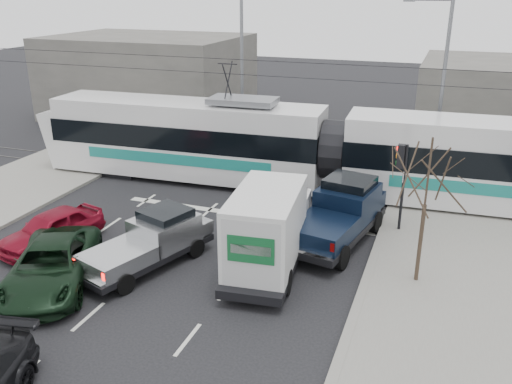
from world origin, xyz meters
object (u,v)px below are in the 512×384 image
(bare_tree, at_px, (428,179))
(navy_pickup, at_px, (341,213))
(silver_pickup, at_px, (153,240))
(traffic_signal, at_px, (401,169))
(tram, at_px, (333,151))
(street_lamp_near, at_px, (439,80))
(green_car, at_px, (52,265))
(box_truck, at_px, (269,228))
(red_car, at_px, (51,229))
(street_lamp_far, at_px, (239,64))

(bare_tree, relative_size, navy_pickup, 0.84)
(silver_pickup, relative_size, navy_pickup, 0.93)
(traffic_signal, height_order, silver_pickup, traffic_signal)
(bare_tree, relative_size, tram, 0.17)
(street_lamp_near, bearing_deg, bare_tree, -88.58)
(silver_pickup, height_order, green_car, silver_pickup)
(green_car, bearing_deg, box_truck, 5.19)
(green_car, xyz_separation_m, red_car, (-2.01, 2.42, -0.03))
(tram, relative_size, box_truck, 4.62)
(box_truck, relative_size, navy_pickup, 1.07)
(bare_tree, relative_size, silver_pickup, 0.90)
(street_lamp_far, xyz_separation_m, green_car, (0.25, -17.81, -4.36))
(tram, xyz_separation_m, silver_pickup, (-4.50, -9.32, -1.18))
(green_car, bearing_deg, traffic_signal, 14.09)
(red_car, bearing_deg, green_car, -35.56)
(green_car, distance_m, red_car, 3.14)
(box_truck, bearing_deg, red_car, -177.64)
(traffic_signal, relative_size, green_car, 0.67)
(traffic_signal, xyz_separation_m, tram, (-3.49, 3.53, -0.61))
(bare_tree, height_order, green_car, bare_tree)
(street_lamp_far, distance_m, red_car, 16.10)
(box_truck, bearing_deg, silver_pickup, -170.04)
(tram, bearing_deg, box_truck, -96.07)
(box_truck, bearing_deg, green_car, -156.45)
(traffic_signal, relative_size, street_lamp_near, 0.40)
(street_lamp_far, bearing_deg, navy_pickup, -51.95)
(bare_tree, bearing_deg, traffic_signal, 105.76)
(tram, height_order, box_truck, tram)
(street_lamp_near, xyz_separation_m, navy_pickup, (-2.85, -9.04, -3.93))
(traffic_signal, height_order, navy_pickup, traffic_signal)
(street_lamp_far, bearing_deg, bare_tree, -48.88)
(red_car, bearing_deg, traffic_signal, 40.16)
(tram, bearing_deg, silver_pickup, -118.60)
(tram, xyz_separation_m, red_car, (-8.93, -9.42, -1.41))
(box_truck, bearing_deg, tram, 80.61)
(bare_tree, xyz_separation_m, tram, (-4.62, 7.53, -1.66))
(tram, relative_size, silver_pickup, 5.34)
(street_lamp_far, relative_size, navy_pickup, 1.51)
(traffic_signal, xyz_separation_m, silver_pickup, (-7.99, -5.79, -1.79))
(red_car, bearing_deg, silver_pickup, 16.07)
(box_truck, distance_m, green_car, 7.48)
(bare_tree, xyz_separation_m, street_lamp_near, (-0.29, 11.50, 1.32))
(silver_pickup, distance_m, navy_pickup, 7.34)
(street_lamp_near, bearing_deg, box_truck, -111.57)
(navy_pickup, height_order, red_car, navy_pickup)
(navy_pickup, bearing_deg, silver_pickup, -133.69)
(bare_tree, relative_size, green_car, 0.93)
(tram, height_order, red_car, tram)
(traffic_signal, relative_size, street_lamp_far, 0.40)
(tram, bearing_deg, green_car, -123.14)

